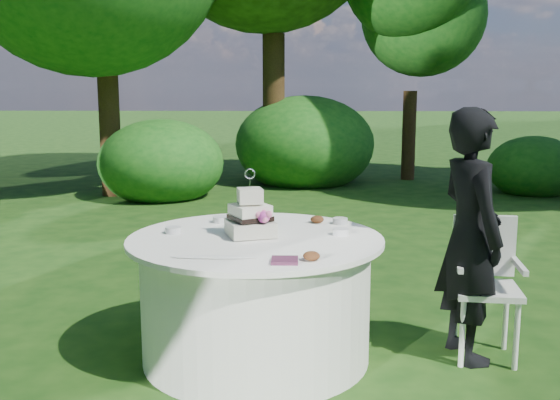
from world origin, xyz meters
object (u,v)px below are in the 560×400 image
object	(u,v)px
napkins	(285,260)
table	(256,297)
cake	(251,218)
chair	(485,275)
guest	(471,235)

from	to	relation	value
napkins	table	world-z (taller)	napkins
cake	chair	xyz separation A→B (m)	(1.46, 0.07, -0.37)
napkins	table	xyz separation A→B (m)	(-0.19, 0.57, -0.39)
table	chair	world-z (taller)	chair
guest	chair	distance (m)	0.29
guest	napkins	bearing A→B (deg)	105.36
cake	table	bearing A→B (deg)	-43.72
cake	chair	bearing A→B (deg)	2.59
guest	chair	world-z (taller)	guest
table	chair	xyz separation A→B (m)	(1.43, 0.10, 0.13)
table	chair	bearing A→B (deg)	3.83
guest	chair	xyz separation A→B (m)	(0.11, 0.04, -0.26)
guest	table	distance (m)	1.37
guest	cake	world-z (taller)	guest
napkins	cake	world-z (taller)	cake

